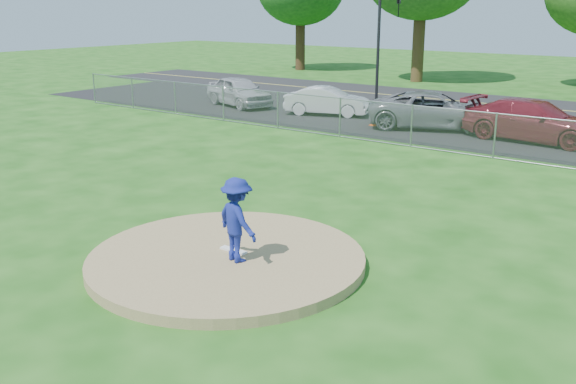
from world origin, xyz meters
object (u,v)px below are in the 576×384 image
object	(u,v)px
traffic_cone	(375,117)
parked_car_darkred	(534,121)
pitcher	(237,220)
traffic_signal_left	(383,35)
parked_car_gray	(435,110)
parked_car_silver	(239,91)
parked_car_white	(327,101)

from	to	relation	value
traffic_cone	parked_car_darkred	bearing A→B (deg)	6.18
pitcher	traffic_signal_left	bearing A→B (deg)	-51.97
pitcher	traffic_cone	world-z (taller)	pitcher
traffic_cone	parked_car_gray	xyz separation A→B (m)	(2.25, 0.90, 0.39)
pitcher	parked_car_silver	xyz separation A→B (m)	(-13.69, 15.79, -0.27)
traffic_signal_left	traffic_cone	bearing A→B (deg)	-62.66
parked_car_gray	traffic_cone	bearing A→B (deg)	89.00
pitcher	parked_car_darkred	size ratio (longest dim) A/B	0.31
parked_car_darkred	parked_car_gray	bearing A→B (deg)	90.83
traffic_signal_left	parked_car_white	xyz separation A→B (m)	(0.52, -5.96, -2.71)
pitcher	parked_car_white	bearing A→B (deg)	-46.33
pitcher	parked_car_white	world-z (taller)	pitcher
traffic_cone	parked_car_silver	bearing A→B (deg)	175.11
parked_car_silver	parked_car_gray	xyz separation A→B (m)	(10.42, 0.20, 0.01)
parked_car_gray	pitcher	bearing A→B (deg)	168.79
parked_car_white	parked_car_darkred	world-z (taller)	parked_car_darkred
traffic_signal_left	pitcher	world-z (taller)	traffic_signal_left
traffic_signal_left	parked_car_gray	xyz separation A→B (m)	(5.87, -6.11, -2.61)
traffic_signal_left	parked_car_silver	bearing A→B (deg)	-125.76
parked_car_darkred	pitcher	bearing A→B (deg)	-179.04
parked_car_darkred	parked_car_silver	bearing A→B (deg)	93.78
parked_car_gray	parked_car_darkred	bearing A→B (deg)	-115.79
parked_car_white	parked_car_gray	world-z (taller)	parked_car_gray
traffic_cone	parked_car_white	xyz separation A→B (m)	(-3.10, 1.05, 0.29)
traffic_cone	parked_car_gray	distance (m)	2.45
parked_car_gray	parked_car_silver	bearing A→B (deg)	68.32
pitcher	parked_car_gray	world-z (taller)	pitcher
traffic_cone	parked_car_darkred	distance (m)	6.37
traffic_signal_left	parked_car_darkred	size ratio (longest dim) A/B	1.07
traffic_cone	parked_car_gray	bearing A→B (deg)	21.78
parked_car_gray	parked_car_white	bearing A→B (deg)	65.64
parked_car_silver	parked_car_white	bearing A→B (deg)	-67.74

